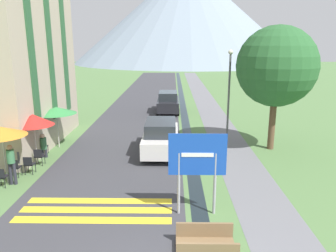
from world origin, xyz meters
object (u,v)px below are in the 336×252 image
object	(u,v)px
cafe_chair_far_right	(43,146)
tree_by_path	(277,67)
parked_car_far	(168,102)
person_standing_terrace	(11,162)
cafe_umbrella_rear_green	(56,110)
cafe_umbrella_middle_red	(33,120)
cafe_chair_nearest	(1,176)
road_sign	(197,162)
cafe_umbrella_front_orange	(1,131)
cafe_chair_near_left	(15,167)
person_seated_near	(20,158)
cafe_chair_near_right	(29,164)
person_seated_far	(43,145)
footbridge	(206,246)
parked_car_near	(161,137)
cafe_chair_middle	(39,156)
streetlamp	(229,89)

from	to	relation	value
cafe_chair_far_right	tree_by_path	distance (m)	13.20
parked_car_far	person_standing_terrace	bearing A→B (deg)	-113.06
cafe_chair_far_right	cafe_umbrella_rear_green	world-z (taller)	cafe_umbrella_rear_green
cafe_umbrella_middle_red	cafe_chair_nearest	bearing A→B (deg)	-97.42
cafe_umbrella_middle_red	road_sign	bearing A→B (deg)	-32.40
tree_by_path	person_standing_terrace	bearing A→B (deg)	-157.83
cafe_umbrella_front_orange	cafe_umbrella_rear_green	distance (m)	4.97
cafe_chair_far_right	cafe_chair_near_left	xyz separation A→B (m)	(-0.07, -3.04, 0.00)
road_sign	person_seated_near	distance (m)	8.85
parked_car_far	tree_by_path	size ratio (longest dim) A/B	0.64
cafe_chair_near_right	cafe_umbrella_front_orange	size ratio (longest dim) A/B	0.34
person_seated_far	tree_by_path	distance (m)	12.99
parked_car_far	cafe_umbrella_rear_green	world-z (taller)	cafe_umbrella_rear_green
person_seated_near	footbridge	bearing A→B (deg)	-36.82
parked_car_near	person_seated_near	bearing A→B (deg)	-156.40
person_seated_near	person_seated_far	distance (m)	1.99
parked_car_far	cafe_umbrella_rear_green	size ratio (longest dim) A/B	1.83
parked_car_near	cafe_umbrella_middle_red	bearing A→B (deg)	-163.62
cafe_chair_middle	cafe_chair_nearest	world-z (taller)	same
streetlamp	road_sign	bearing A→B (deg)	-105.83
parked_car_far	person_seated_near	xyz separation A→B (m)	(-6.66, -13.50, -0.23)
person_standing_terrace	person_seated_far	distance (m)	3.39
cafe_chair_nearest	person_seated_far	world-z (taller)	person_seated_far
cafe_chair_near_left	streetlamp	xyz separation A→B (m)	(10.28, 5.52, 2.71)
parked_car_near	streetlamp	world-z (taller)	streetlamp
cafe_chair_near_left	tree_by_path	distance (m)	13.88
parked_car_near	streetlamp	distance (m)	4.97
cafe_umbrella_rear_green	parked_car_far	bearing A→B (deg)	57.92
parked_car_far	person_seated_near	world-z (taller)	parked_car_far
person_seated_far	person_seated_near	bearing A→B (deg)	-99.72
tree_by_path	cafe_umbrella_middle_red	bearing A→B (deg)	-168.15
cafe_chair_far_right	cafe_umbrella_front_orange	size ratio (longest dim) A/B	0.34
footbridge	person_seated_near	bearing A→B (deg)	143.18
cafe_umbrella_rear_green	person_seated_near	world-z (taller)	cafe_umbrella_rear_green
road_sign	person_seated_far	distance (m)	9.57
streetlamp	tree_by_path	world-z (taller)	tree_by_path
footbridge	cafe_chair_middle	world-z (taller)	cafe_chair_middle
cafe_chair_nearest	cafe_chair_far_right	bearing A→B (deg)	100.04
cafe_umbrella_rear_green	cafe_chair_nearest	bearing A→B (deg)	-95.57
parked_car_near	cafe_umbrella_rear_green	size ratio (longest dim) A/B	1.93
footbridge	person_seated_near	xyz separation A→B (m)	(-8.02, 6.01, 0.45)
parked_car_far	person_seated_far	size ratio (longest dim) A/B	3.39
person_seated_far	cafe_chair_nearest	bearing A→B (deg)	-95.37
cafe_chair_near_left	person_standing_terrace	distance (m)	0.92
parked_car_near	cafe_chair_far_right	bearing A→B (deg)	-175.77
tree_by_path	cafe_chair_nearest	bearing A→B (deg)	-157.06
cafe_umbrella_front_orange	streetlamp	xyz separation A→B (m)	(10.37, 6.06, 0.94)
cafe_umbrella_front_orange	person_seated_far	xyz separation A→B (m)	(0.37, 3.20, -1.58)
parked_car_near	cafe_umbrella_middle_red	size ratio (longest dim) A/B	1.80
cafe_chair_nearest	cafe_umbrella_rear_green	world-z (taller)	cafe_umbrella_rear_green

